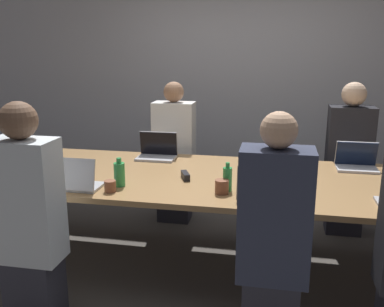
{
  "coord_description": "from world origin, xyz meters",
  "views": [
    {
      "loc": [
        0.44,
        -3.13,
        1.75
      ],
      "look_at": [
        -0.19,
        0.1,
        0.91
      ],
      "focal_mm": 40.0,
      "sensor_mm": 36.0,
      "label": 1
    }
  ],
  "objects_px": {
    "person_far_right": "(348,162)",
    "laptop_near_left": "(74,180)",
    "bottle_near_left": "(119,174)",
    "bottle_near_midright": "(227,179)",
    "person_near_left": "(28,221)",
    "laptop_far_right": "(357,161)",
    "stapler": "(185,176)",
    "person_far_midleft": "(174,155)",
    "laptop_far_midleft": "(157,151)",
    "person_near_midright": "(273,240)",
    "cup_near_midright": "(222,187)",
    "laptop_near_midright": "(263,191)",
    "cup_near_left": "(110,186)"
  },
  "relations": [
    {
      "from": "person_far_right",
      "to": "laptop_near_left",
      "type": "distance_m",
      "value": 2.49
    },
    {
      "from": "bottle_near_left",
      "to": "bottle_near_midright",
      "type": "relative_size",
      "value": 1.02
    },
    {
      "from": "person_near_left",
      "to": "bottle_near_left",
      "type": "xyz_separation_m",
      "value": [
        0.38,
        0.58,
        0.15
      ]
    },
    {
      "from": "bottle_near_midright",
      "to": "laptop_far_right",
      "type": "bearing_deg",
      "value": 37.59
    },
    {
      "from": "person_far_right",
      "to": "stapler",
      "type": "relative_size",
      "value": 9.24
    },
    {
      "from": "bottle_near_left",
      "to": "stapler",
      "type": "xyz_separation_m",
      "value": [
        0.43,
        0.26,
        -0.06
      ]
    },
    {
      "from": "person_far_midleft",
      "to": "bottle_near_left",
      "type": "height_order",
      "value": "person_far_midleft"
    },
    {
      "from": "person_far_right",
      "to": "laptop_far_midleft",
      "type": "height_order",
      "value": "person_far_right"
    },
    {
      "from": "person_near_midright",
      "to": "cup_near_midright",
      "type": "bearing_deg",
      "value": -54.35
    },
    {
      "from": "laptop_near_midright",
      "to": "stapler",
      "type": "xyz_separation_m",
      "value": [
        -0.59,
        0.36,
        -0.04
      ]
    },
    {
      "from": "person_far_midleft",
      "to": "cup_near_midright",
      "type": "xyz_separation_m",
      "value": [
        0.64,
        -1.27,
        0.13
      ]
    },
    {
      "from": "person_near_midright",
      "to": "stapler",
      "type": "distance_m",
      "value": 1.03
    },
    {
      "from": "laptop_far_midleft",
      "to": "bottle_near_left",
      "type": "distance_m",
      "value": 0.82
    },
    {
      "from": "person_near_left",
      "to": "laptop_near_midright",
      "type": "distance_m",
      "value": 1.48
    },
    {
      "from": "person_near_midright",
      "to": "cup_near_midright",
      "type": "height_order",
      "value": "person_near_midright"
    },
    {
      "from": "laptop_far_right",
      "to": "laptop_near_left",
      "type": "xyz_separation_m",
      "value": [
        -2.04,
        -0.93,
        0.0
      ]
    },
    {
      "from": "person_near_midright",
      "to": "laptop_far_midleft",
      "type": "bearing_deg",
      "value": -51.89
    },
    {
      "from": "laptop_near_left",
      "to": "stapler",
      "type": "bearing_deg",
      "value": -151.22
    },
    {
      "from": "person_far_midleft",
      "to": "cup_near_left",
      "type": "distance_m",
      "value": 1.39
    },
    {
      "from": "person_far_midleft",
      "to": "laptop_near_midright",
      "type": "relative_size",
      "value": 4.28
    },
    {
      "from": "bottle_near_left",
      "to": "cup_near_left",
      "type": "bearing_deg",
      "value": -98.56
    },
    {
      "from": "laptop_far_right",
      "to": "laptop_near_left",
      "type": "height_order",
      "value": "laptop_near_left"
    },
    {
      "from": "stapler",
      "to": "laptop_far_midleft",
      "type": "bearing_deg",
      "value": 100.85
    },
    {
      "from": "laptop_far_right",
      "to": "laptop_far_midleft",
      "type": "height_order",
      "value": "laptop_far_midleft"
    },
    {
      "from": "person_far_right",
      "to": "person_near_midright",
      "type": "relative_size",
      "value": 1.01
    },
    {
      "from": "person_near_left",
      "to": "cup_near_left",
      "type": "distance_m",
      "value": 0.58
    },
    {
      "from": "person_far_midleft",
      "to": "bottle_near_left",
      "type": "xyz_separation_m",
      "value": [
        -0.11,
        -1.25,
        0.17
      ]
    },
    {
      "from": "laptop_near_midright",
      "to": "person_far_midleft",
      "type": "bearing_deg",
      "value": -56.01
    },
    {
      "from": "bottle_near_midright",
      "to": "person_far_midleft",
      "type": "bearing_deg",
      "value": 118.9
    },
    {
      "from": "person_near_left",
      "to": "stapler",
      "type": "bearing_deg",
      "value": -134.25
    },
    {
      "from": "laptop_far_midleft",
      "to": "cup_near_midright",
      "type": "relative_size",
      "value": 3.54
    },
    {
      "from": "laptop_far_midleft",
      "to": "person_near_midright",
      "type": "height_order",
      "value": "person_near_midright"
    },
    {
      "from": "cup_near_left",
      "to": "cup_near_midright",
      "type": "relative_size",
      "value": 0.82
    },
    {
      "from": "person_far_right",
      "to": "laptop_far_midleft",
      "type": "xyz_separation_m",
      "value": [
        -1.71,
        -0.45,
        0.13
      ]
    },
    {
      "from": "laptop_far_midleft",
      "to": "person_far_midleft",
      "type": "xyz_separation_m",
      "value": [
        0.05,
        0.43,
        -0.15
      ]
    },
    {
      "from": "laptop_far_right",
      "to": "cup_near_left",
      "type": "distance_m",
      "value": 2.0
    },
    {
      "from": "laptop_far_right",
      "to": "laptop_far_midleft",
      "type": "xyz_separation_m",
      "value": [
        -1.69,
        0.02,
        0.0
      ]
    },
    {
      "from": "cup_near_left",
      "to": "bottle_near_midright",
      "type": "bearing_deg",
      "value": 12.39
    },
    {
      "from": "person_far_midleft",
      "to": "laptop_near_left",
      "type": "bearing_deg",
      "value": -105.87
    },
    {
      "from": "laptop_far_right",
      "to": "person_far_right",
      "type": "xyz_separation_m",
      "value": [
        0.01,
        0.47,
        -0.13
      ]
    },
    {
      "from": "bottle_near_left",
      "to": "stapler",
      "type": "bearing_deg",
      "value": 30.88
    },
    {
      "from": "person_far_midleft",
      "to": "bottle_near_midright",
      "type": "bearing_deg",
      "value": -61.1
    },
    {
      "from": "person_near_left",
      "to": "cup_near_midright",
      "type": "height_order",
      "value": "person_near_left"
    },
    {
      "from": "laptop_far_right",
      "to": "person_near_left",
      "type": "height_order",
      "value": "person_near_left"
    },
    {
      "from": "cup_near_midright",
      "to": "laptop_far_right",
      "type": "bearing_deg",
      "value": 38.97
    },
    {
      "from": "person_far_midleft",
      "to": "person_near_left",
      "type": "relative_size",
      "value": 0.98
    },
    {
      "from": "laptop_near_midright",
      "to": "cup_near_midright",
      "type": "xyz_separation_m",
      "value": [
        -0.28,
        0.09,
        -0.02
      ]
    },
    {
      "from": "bottle_near_midright",
      "to": "stapler",
      "type": "xyz_separation_m",
      "value": [
        -0.34,
        0.22,
        -0.06
      ]
    },
    {
      "from": "cup_near_midright",
      "to": "stapler",
      "type": "relative_size",
      "value": 0.63
    },
    {
      "from": "stapler",
      "to": "laptop_near_midright",
      "type": "bearing_deg",
      "value": -54.71
    }
  ]
}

